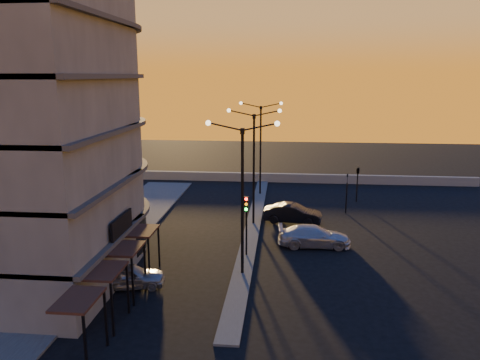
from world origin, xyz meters
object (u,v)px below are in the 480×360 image
streetlamp_mid (254,158)px  traffic_light_main (246,216)px  car_sedan (293,213)px  car_wagon (314,236)px  car_hatchback (129,276)px

streetlamp_mid → traffic_light_main: (0.00, -7.13, -2.70)m
traffic_light_main → streetlamp_mid: bearing=90.0°
car_sedan → car_wagon: size_ratio=0.92×
car_hatchback → car_wagon: bearing=-67.2°
traffic_light_main → car_sedan: (3.22, 7.93, -2.10)m
streetlamp_mid → car_hatchback: 14.82m
car_wagon → car_hatchback: bearing=122.6°
streetlamp_mid → car_hatchback: streetlamp_mid is taller
traffic_light_main → car_hatchback: bearing=-140.2°
streetlamp_mid → car_wagon: size_ratio=1.83×
car_hatchback → streetlamp_mid: bearing=-39.6°
streetlamp_mid → car_sedan: (3.22, 0.80, -4.80)m
car_hatchback → car_wagon: (11.07, 7.83, 0.06)m
traffic_light_main → car_hatchback: size_ratio=1.04×
car_wagon → traffic_light_main: bearing=115.5°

